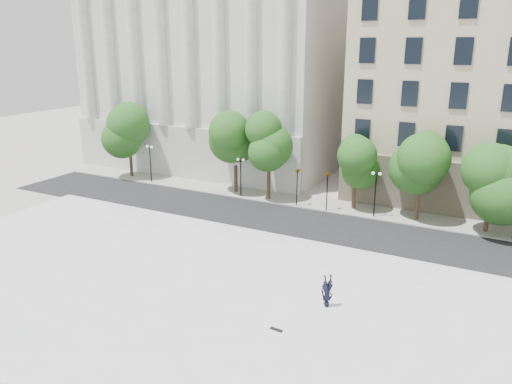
# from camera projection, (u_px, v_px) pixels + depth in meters

# --- Properties ---
(ground) EXTENTS (160.00, 160.00, 0.00)m
(ground) POSITION_uv_depth(u_px,v_px,m) (155.00, 319.00, 28.13)
(ground) COLOR #ACA9A2
(ground) RESTS_ON ground
(plaza) EXTENTS (44.00, 22.00, 0.45)m
(plaza) POSITION_uv_depth(u_px,v_px,m) (186.00, 293.00, 30.61)
(plaza) COLOR white
(plaza) RESTS_ON ground
(street) EXTENTS (60.00, 8.00, 0.02)m
(street) POSITION_uv_depth(u_px,v_px,m) (287.00, 222.00, 43.40)
(street) COLOR black
(street) RESTS_ON ground
(far_sidewalk) EXTENTS (60.00, 4.00, 0.12)m
(far_sidewalk) POSITION_uv_depth(u_px,v_px,m) (312.00, 202.00, 48.47)
(far_sidewalk) COLOR #A09D93
(far_sidewalk) RESTS_ON ground
(building_west) EXTENTS (31.50, 27.65, 25.60)m
(building_west) POSITION_uv_depth(u_px,v_px,m) (234.00, 59.00, 64.73)
(building_west) COLOR silver
(building_west) RESTS_ON ground
(traffic_light_west) EXTENTS (0.65, 1.82, 4.22)m
(traffic_light_west) POSITION_uv_depth(u_px,v_px,m) (297.00, 169.00, 46.38)
(traffic_light_west) COLOR black
(traffic_light_west) RESTS_ON ground
(traffic_light_east) EXTENTS (0.45, 1.72, 4.18)m
(traffic_light_east) POSITION_uv_depth(u_px,v_px,m) (328.00, 173.00, 45.06)
(traffic_light_east) COLOR black
(traffic_light_east) RESTS_ON ground
(person_lying) EXTENTS (1.82, 1.94, 0.53)m
(person_lying) POSITION_uv_depth(u_px,v_px,m) (327.00, 302.00, 28.53)
(person_lying) COLOR black
(person_lying) RESTS_ON plaza
(skateboard) EXTENTS (0.71, 0.22, 0.07)m
(skateboard) POSITION_uv_depth(u_px,v_px,m) (276.00, 329.00, 26.21)
(skateboard) COLOR black
(skateboard) RESTS_ON plaza
(street_trees) EXTENTS (47.26, 4.69, 7.60)m
(street_trees) POSITION_uv_depth(u_px,v_px,m) (322.00, 155.00, 46.20)
(street_trees) COLOR #382619
(street_trees) RESTS_ON ground
(lamp_posts) EXTENTS (37.00, 0.28, 4.20)m
(lamp_posts) POSITION_uv_depth(u_px,v_px,m) (302.00, 177.00, 46.72)
(lamp_posts) COLOR black
(lamp_posts) RESTS_ON ground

